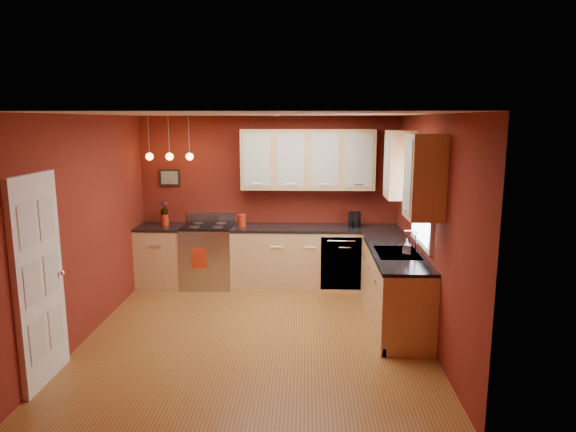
{
  "coord_description": "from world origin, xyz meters",
  "views": [
    {
      "loc": [
        0.58,
        -5.82,
        2.54
      ],
      "look_at": [
        0.34,
        1.0,
        1.26
      ],
      "focal_mm": 32.0,
      "sensor_mm": 36.0,
      "label": 1
    }
  ],
  "objects_px": {
    "sink": "(398,255)",
    "red_canister": "(242,220)",
    "soap_pump": "(406,247)",
    "coffee_maker": "(355,220)",
    "gas_range": "(209,255)"
  },
  "relations": [
    {
      "from": "gas_range",
      "to": "red_canister",
      "type": "height_order",
      "value": "red_canister"
    },
    {
      "from": "soap_pump",
      "to": "gas_range",
      "type": "bearing_deg",
      "value": 148.27
    },
    {
      "from": "sink",
      "to": "red_canister",
      "type": "bearing_deg",
      "value": 144.74
    },
    {
      "from": "red_canister",
      "to": "soap_pump",
      "type": "xyz_separation_m",
      "value": [
        2.16,
        -1.64,
        0.01
      ]
    },
    {
      "from": "gas_range",
      "to": "coffee_maker",
      "type": "bearing_deg",
      "value": 0.49
    },
    {
      "from": "red_canister",
      "to": "soap_pump",
      "type": "bearing_deg",
      "value": -37.23
    },
    {
      "from": "sink",
      "to": "coffee_maker",
      "type": "xyz_separation_m",
      "value": [
        -0.39,
        1.52,
        0.13
      ]
    },
    {
      "from": "coffee_maker",
      "to": "sink",
      "type": "bearing_deg",
      "value": -54.92
    },
    {
      "from": "sink",
      "to": "red_canister",
      "type": "relative_size",
      "value": 3.7
    },
    {
      "from": "sink",
      "to": "red_canister",
      "type": "height_order",
      "value": "sink"
    },
    {
      "from": "red_canister",
      "to": "soap_pump",
      "type": "height_order",
      "value": "soap_pump"
    },
    {
      "from": "gas_range",
      "to": "coffee_maker",
      "type": "xyz_separation_m",
      "value": [
        2.23,
        0.02,
        0.56
      ]
    },
    {
      "from": "sink",
      "to": "coffee_maker",
      "type": "bearing_deg",
      "value": 104.32
    },
    {
      "from": "sink",
      "to": "red_canister",
      "type": "xyz_separation_m",
      "value": [
        -2.09,
        1.48,
        0.12
      ]
    },
    {
      "from": "red_canister",
      "to": "sink",
      "type": "bearing_deg",
      "value": -35.26
    }
  ]
}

